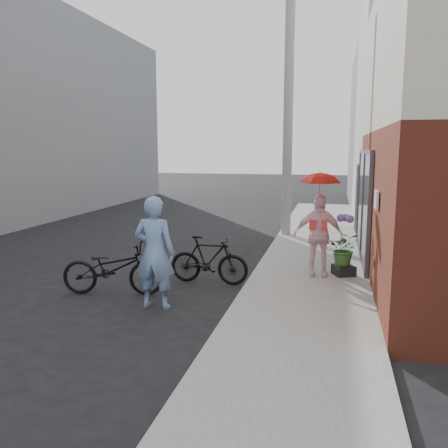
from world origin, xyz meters
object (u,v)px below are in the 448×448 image
(bike_left, at_px, (113,268))
(bike_right, at_px, (209,260))
(kimono_woman, at_px, (318,235))
(planter, at_px, (344,270))
(officer, at_px, (155,252))
(utility_pole, at_px, (288,119))

(bike_left, distance_m, bike_right, 1.88)
(kimono_woman, distance_m, planter, 0.90)
(officer, xyz_separation_m, kimono_woman, (2.60, 2.26, -0.01))
(bike_right, bearing_deg, utility_pole, -9.12)
(utility_pole, height_order, planter, utility_pole)
(officer, bearing_deg, bike_right, -108.35)
(bike_right, distance_m, kimono_woman, 2.24)
(utility_pole, relative_size, bike_left, 3.75)
(officer, relative_size, bike_left, 1.02)
(utility_pole, relative_size, bike_right, 4.40)
(kimono_woman, bearing_deg, bike_right, -169.15)
(utility_pole, bearing_deg, planter, -69.83)
(bike_left, xyz_separation_m, kimono_woman, (3.62, 1.75, 0.45))
(utility_pole, xyz_separation_m, kimono_woman, (1.09, -4.52, -2.56))
(utility_pole, distance_m, officer, 7.40)
(utility_pole, height_order, bike_right, utility_pole)
(utility_pole, xyz_separation_m, planter, (1.61, -4.39, -3.28))
(utility_pole, height_order, bike_left, utility_pole)
(planter, bearing_deg, bike_right, -163.04)
(bike_right, relative_size, kimono_woman, 0.96)
(bike_left, bearing_deg, officer, -126.41)
(bike_right, bearing_deg, bike_left, 126.97)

